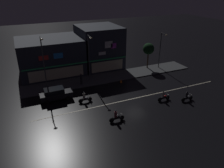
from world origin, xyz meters
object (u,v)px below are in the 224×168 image
parked_car_near_kerb (56,94)px  motorcycle_opposite_lane (85,98)px  motorcycle_following (164,96)px  traffic_cone (121,81)px  streetlamp_east (161,47)px  pedestrian_on_sidewalk (81,79)px  motorcycle_lead (187,97)px  motorcycle_trailing_far (116,117)px  streetlamp_mid (89,55)px  streetlamp_west (43,60)px

parked_car_near_kerb → motorcycle_opposite_lane: size_ratio=2.26×
motorcycle_following → traffic_cone: size_ratio=3.45×
streetlamp_east → traffic_cone: size_ratio=11.84×
pedestrian_on_sidewalk → motorcycle_lead: (11.64, -10.74, -0.38)m
parked_car_near_kerb → motorcycle_trailing_far: 9.74m
traffic_cone → streetlamp_east: bearing=17.3°
motorcycle_following → motorcycle_opposite_lane: same height
streetlamp_mid → motorcycle_lead: 15.62m
streetlamp_mid → parked_car_near_kerb: streetlamp_mid is taller
pedestrian_on_sidewalk → streetlamp_east: bearing=-174.7°
streetlamp_mid → parked_car_near_kerb: 8.15m
parked_car_near_kerb → motorcycle_lead: (16.18, -7.62, -0.24)m
pedestrian_on_sidewalk → motorcycle_lead: 15.84m
streetlamp_east → motorcycle_following: 13.04m
streetlamp_mid → motorcycle_lead: streetlamp_mid is taller
streetlamp_mid → streetlamp_east: (13.85, 0.57, -0.48)m
motorcycle_following → motorcycle_opposite_lane: bearing=-14.3°
parked_car_near_kerb → motorcycle_opposite_lane: parked_car_near_kerb is taller
streetlamp_west → motorcycle_following: streetlamp_west is taller
streetlamp_west → motorcycle_following: bearing=-34.7°
streetlamp_mid → streetlamp_east: size_ratio=1.14×
streetlamp_west → pedestrian_on_sidewalk: 6.40m
streetlamp_west → pedestrian_on_sidewalk: (5.17, -0.27, -3.76)m
pedestrian_on_sidewalk → motorcycle_lead: pedestrian_on_sidewalk is taller
streetlamp_mid → traffic_cone: (4.44, -2.36, -4.22)m
motorcycle_following → traffic_cone: motorcycle_following is taller
traffic_cone → parked_car_near_kerb: bearing=-172.4°
streetlamp_mid → streetlamp_east: streetlamp_mid is taller
streetlamp_mid → motorcycle_opposite_lane: (-2.83, -6.15, -3.86)m
motorcycle_trailing_far → motorcycle_following: bearing=-165.2°
pedestrian_on_sidewalk → motorcycle_opposite_lane: bearing=79.2°
pedestrian_on_sidewalk → parked_car_near_kerb: size_ratio=0.43×
pedestrian_on_sidewalk → motorcycle_opposite_lane: pedestrian_on_sidewalk is taller
motorcycle_lead → motorcycle_opposite_lane: same height
streetlamp_east → parked_car_near_kerb: streetlamp_east is taller
pedestrian_on_sidewalk → streetlamp_west: bearing=-2.2°
parked_car_near_kerb → motorcycle_opposite_lane: 4.15m
pedestrian_on_sidewalk → parked_car_near_kerb: 5.51m
motorcycle_following → streetlamp_east: bearing=-115.3°
streetlamp_mid → motorcycle_following: (7.09, -10.06, -3.86)m
motorcycle_lead → motorcycle_following: bearing=-21.4°
streetlamp_west → traffic_cone: (11.31, -1.97, -4.50)m
motorcycle_lead → motorcycle_opposite_lane: (-12.77, 5.26, 0.00)m
streetlamp_east → streetlamp_west: bearing=-177.3°
motorcycle_lead → motorcycle_trailing_far: 10.79m
parked_car_near_kerb → streetlamp_mid: bearing=-148.7°
streetlamp_mid → pedestrian_on_sidewalk: 3.93m
streetlamp_east → motorcycle_following: streetlamp_east is taller
motorcycle_trailing_far → streetlamp_east: bearing=-138.0°
pedestrian_on_sidewalk → traffic_cone: 6.41m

